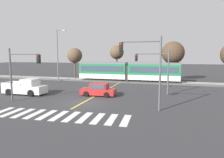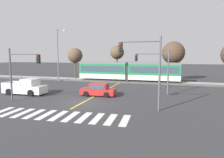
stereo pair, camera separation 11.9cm
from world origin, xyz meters
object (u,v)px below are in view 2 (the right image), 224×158
(light_rail_tram, at_px, (128,71))
(bare_tree_far_west, at_px, (75,56))
(traffic_light_mid_right, at_px, (156,65))
(bare_tree_east, at_px, (173,53))
(sedan_crossing, at_px, (98,90))
(bare_tree_west, at_px, (117,53))
(traffic_light_near_left, at_px, (21,67))
(street_lamp_west, at_px, (58,53))
(pickup_truck, at_px, (26,88))
(traffic_light_near_right, at_px, (146,62))

(light_rail_tram, distance_m, bare_tree_far_west, 13.95)
(traffic_light_mid_right, height_order, bare_tree_east, bare_tree_east)
(light_rail_tram, relative_size, sedan_crossing, 4.34)
(traffic_light_mid_right, bearing_deg, bare_tree_west, 120.43)
(bare_tree_west, bearing_deg, traffic_light_near_left, -99.18)
(sedan_crossing, bearing_deg, light_rail_tram, 86.59)
(traffic_light_mid_right, relative_size, street_lamp_west, 0.57)
(traffic_light_mid_right, relative_size, bare_tree_far_west, 0.85)
(bare_tree_far_west, bearing_deg, traffic_light_near_left, -76.59)
(light_rail_tram, bearing_deg, pickup_truck, -122.73)
(street_lamp_west, xyz_separation_m, bare_tree_far_west, (-0.12, 7.06, -0.59))
(sedan_crossing, distance_m, bare_tree_east, 20.23)
(street_lamp_west, bearing_deg, bare_tree_west, 39.74)
(pickup_truck, xyz_separation_m, bare_tree_far_west, (-3.05, 19.79, 3.98))
(traffic_light_near_left, xyz_separation_m, bare_tree_east, (15.32, 23.00, 1.70))
(traffic_light_near_right, bearing_deg, bare_tree_west, 110.75)
(traffic_light_mid_right, distance_m, traffic_light_near_right, 7.84)
(street_lamp_west, bearing_deg, traffic_light_near_left, -71.53)
(bare_tree_far_west, bearing_deg, bare_tree_west, 4.34)
(sedan_crossing, bearing_deg, bare_tree_west, 98.06)
(traffic_light_near_left, bearing_deg, light_rail_tram, 68.84)
(sedan_crossing, xyz_separation_m, bare_tree_west, (-2.66, 18.77, 4.77))
(traffic_light_near_right, height_order, traffic_light_near_left, traffic_light_near_right)
(traffic_light_near_right, bearing_deg, bare_tree_east, 83.62)
(light_rail_tram, bearing_deg, bare_tree_east, 26.46)
(sedan_crossing, xyz_separation_m, traffic_light_mid_right, (6.57, 3.06, 3.00))
(pickup_truck, height_order, bare_tree_far_west, bare_tree_far_west)
(sedan_crossing, height_order, bare_tree_east, bare_tree_east)
(sedan_crossing, height_order, traffic_light_near_right, traffic_light_near_right)
(pickup_truck, bearing_deg, street_lamp_west, 102.96)
(bare_tree_far_west, xyz_separation_m, bare_tree_east, (20.90, -0.42, 0.54))
(traffic_light_near_right, relative_size, bare_tree_far_west, 1.01)
(traffic_light_near_right, xyz_separation_m, traffic_light_near_left, (-12.81, -0.61, -0.64))
(pickup_truck, distance_m, traffic_light_near_right, 16.02)
(bare_tree_east, bearing_deg, traffic_light_near_left, -123.67)
(light_rail_tram, xyz_separation_m, traffic_light_mid_right, (5.76, -10.62, 1.65))
(pickup_truck, height_order, traffic_light_near_right, traffic_light_near_right)
(sedan_crossing, bearing_deg, bare_tree_east, 63.57)
(traffic_light_near_right, bearing_deg, traffic_light_mid_right, 87.71)
(light_rail_tram, xyz_separation_m, sedan_crossing, (-0.81, -13.68, -1.35))
(traffic_light_mid_right, xyz_separation_m, bare_tree_west, (-9.23, 15.71, 1.76))
(traffic_light_mid_right, xyz_separation_m, street_lamp_west, (-18.59, 7.93, 1.71))
(bare_tree_west, bearing_deg, traffic_light_mid_right, -59.57)
(traffic_light_mid_right, bearing_deg, light_rail_tram, 118.46)
(traffic_light_near_left, height_order, bare_tree_west, bare_tree_west)
(light_rail_tram, relative_size, bare_tree_west, 2.64)
(sedan_crossing, bearing_deg, bare_tree_far_west, 123.92)
(pickup_truck, distance_m, street_lamp_west, 13.83)
(pickup_truck, bearing_deg, traffic_light_mid_right, 17.03)
(bare_tree_east, bearing_deg, traffic_light_mid_right, -98.55)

